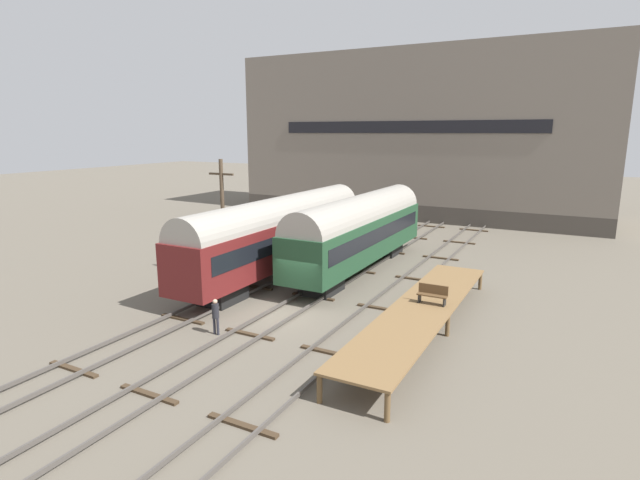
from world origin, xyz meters
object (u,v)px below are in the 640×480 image
object	(u,v)px
utility_pole	(223,218)
train_car_maroon	(280,231)
person_worker	(216,313)
train_car_green	(359,229)
bench	(433,294)

from	to	relation	value
utility_pole	train_car_maroon	bearing A→B (deg)	41.70
person_worker	utility_pole	world-z (taller)	utility_pole
train_car_green	utility_pole	size ratio (longest dim) A/B	2.15
bench	train_car_green	bearing A→B (deg)	133.49
person_worker	utility_pole	xyz separation A→B (m)	(-5.23, 7.25, 2.88)
train_car_green	train_car_maroon	bearing A→B (deg)	-140.50
bench	person_worker	bearing A→B (deg)	-146.65
train_car_maroon	train_car_green	bearing A→B (deg)	39.50
utility_pole	bench	bearing A→B (deg)	-7.15
train_car_green	bench	bearing A→B (deg)	-46.51
train_car_maroon	utility_pole	bearing A→B (deg)	-138.30
bench	utility_pole	size ratio (longest dim) A/B	0.19
person_worker	train_car_maroon	bearing A→B (deg)	105.28
train_car_maroon	person_worker	size ratio (longest dim) A/B	10.71
train_car_green	person_worker	world-z (taller)	train_car_green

